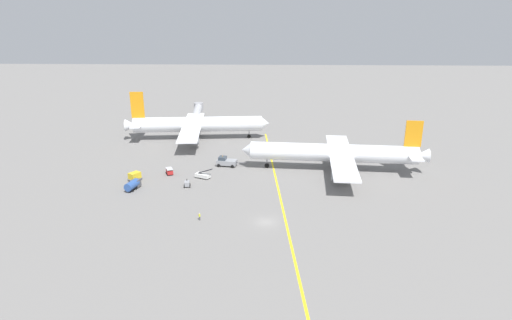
# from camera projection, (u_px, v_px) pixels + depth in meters

# --- Properties ---
(ground_plane) EXTENTS (600.00, 600.00, 0.00)m
(ground_plane) POSITION_uv_depth(u_px,v_px,m) (266.00, 222.00, 89.16)
(ground_plane) COLOR slate
(taxiway_stripe) EXTENTS (9.33, 119.71, 0.01)m
(taxiway_stripe) POSITION_uv_depth(u_px,v_px,m) (281.00, 202.00, 98.52)
(taxiway_stripe) COLOR yellow
(taxiway_stripe) RESTS_ON ground
(airliner_at_gate_left) EXTENTS (49.33, 41.32, 16.62)m
(airliner_at_gate_left) POSITION_uv_depth(u_px,v_px,m) (197.00, 125.00, 147.45)
(airliner_at_gate_left) COLOR white
(airliner_at_gate_left) RESTS_ON ground
(airliner_being_pushed) EXTENTS (50.76, 40.51, 14.58)m
(airliner_being_pushed) POSITION_uv_depth(u_px,v_px,m) (335.00, 153.00, 117.43)
(airliner_being_pushed) COLOR white
(airliner_being_pushed) RESTS_ON ground
(pushback_tug) EXTENTS (8.89, 3.98, 2.97)m
(pushback_tug) POSITION_uv_depth(u_px,v_px,m) (226.00, 162.00, 122.13)
(pushback_tug) COLOR gray
(pushback_tug) RESTS_ON ground
(gse_container_dolly_flat) EXTENTS (3.62, 3.88, 2.15)m
(gse_container_dolly_flat) POSITION_uv_depth(u_px,v_px,m) (135.00, 176.00, 111.37)
(gse_container_dolly_flat) COLOR slate
(gse_container_dolly_flat) RESTS_ON ground
(gse_gpu_cart_small) EXTENTS (1.92, 2.33, 1.90)m
(gse_gpu_cart_small) POSITION_uv_depth(u_px,v_px,m) (187.00, 184.00, 107.30)
(gse_gpu_cart_small) COLOR gray
(gse_gpu_cart_small) RESTS_ON ground
(gse_baggage_cart_trailing) EXTENTS (2.54, 3.13, 1.71)m
(gse_baggage_cart_trailing) POSITION_uv_depth(u_px,v_px,m) (169.00, 171.00, 115.60)
(gse_baggage_cart_trailing) COLOR red
(gse_baggage_cart_trailing) RESTS_ON ground
(gse_belt_loader_portside) EXTENTS (4.98, 3.33, 3.02)m
(gse_belt_loader_portside) POSITION_uv_depth(u_px,v_px,m) (203.00, 175.00, 112.96)
(gse_belt_loader_portside) COLOR silver
(gse_belt_loader_portside) RESTS_ON ground
(gse_fuel_bowser_stubby) EXTENTS (3.05, 5.22, 2.40)m
(gse_fuel_bowser_stubby) POSITION_uv_depth(u_px,v_px,m) (133.00, 184.00, 105.40)
(gse_fuel_bowser_stubby) COLOR #2D5199
(gse_fuel_bowser_stubby) RESTS_ON ground
(ground_crew_marshaller_foreground) EXTENTS (0.46, 0.37, 1.64)m
(ground_crew_marshaller_foreground) POSITION_uv_depth(u_px,v_px,m) (200.00, 217.00, 89.66)
(ground_crew_marshaller_foreground) COLOR #4C4C51
(ground_crew_marshaller_foreground) RESTS_ON ground
(jet_bridge) EXTENTS (5.43, 20.16, 5.89)m
(jet_bridge) POSITION_uv_depth(u_px,v_px,m) (198.00, 110.00, 174.24)
(jet_bridge) COLOR #B7B7BC
(jet_bridge) RESTS_ON ground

